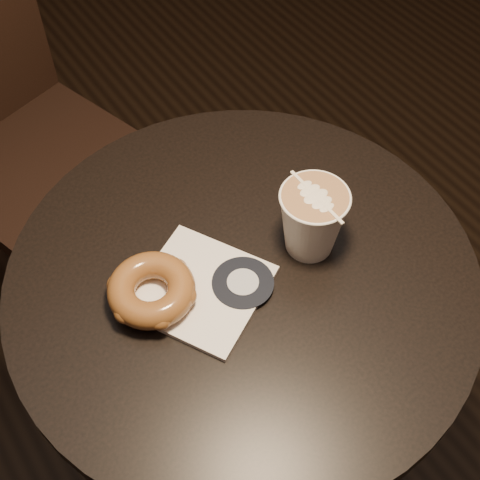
{
  "coord_description": "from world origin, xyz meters",
  "views": [
    {
      "loc": [
        -0.31,
        -0.45,
        1.56
      ],
      "look_at": [
        0.01,
        0.03,
        0.79
      ],
      "focal_mm": 50.0,
      "sensor_mm": 36.0,
      "label": 1
    }
  ],
  "objects_px": {
    "chair": "(1,109)",
    "pastry_bag": "(201,289)",
    "cafe_table": "(243,338)",
    "latte_cup": "(312,221)",
    "doughnut": "(151,290)"
  },
  "relations": [
    {
      "from": "chair",
      "to": "pastry_bag",
      "type": "distance_m",
      "value": 0.76
    },
    {
      "from": "cafe_table",
      "to": "latte_cup",
      "type": "relative_size",
      "value": 6.67
    },
    {
      "from": "cafe_table",
      "to": "doughnut",
      "type": "distance_m",
      "value": 0.27
    },
    {
      "from": "chair",
      "to": "pastry_bag",
      "type": "xyz_separation_m",
      "value": [
        0.06,
        -0.74,
        0.18
      ]
    },
    {
      "from": "cafe_table",
      "to": "chair",
      "type": "relative_size",
      "value": 0.73
    },
    {
      "from": "chair",
      "to": "doughnut",
      "type": "relative_size",
      "value": 8.29
    },
    {
      "from": "cafe_table",
      "to": "chair",
      "type": "height_order",
      "value": "chair"
    },
    {
      "from": "latte_cup",
      "to": "doughnut",
      "type": "bearing_deg",
      "value": 169.4
    },
    {
      "from": "cafe_table",
      "to": "latte_cup",
      "type": "bearing_deg",
      "value": -7.06
    },
    {
      "from": "doughnut",
      "to": "pastry_bag",
      "type": "bearing_deg",
      "value": -20.29
    },
    {
      "from": "cafe_table",
      "to": "pastry_bag",
      "type": "xyz_separation_m",
      "value": [
        -0.07,
        0.01,
        0.2
      ]
    },
    {
      "from": "doughnut",
      "to": "latte_cup",
      "type": "height_order",
      "value": "latte_cup"
    },
    {
      "from": "chair",
      "to": "latte_cup",
      "type": "xyz_separation_m",
      "value": [
        0.24,
        -0.76,
        0.23
      ]
    },
    {
      "from": "pastry_bag",
      "to": "latte_cup",
      "type": "xyz_separation_m",
      "value": [
        0.18,
        -0.02,
        0.05
      ]
    },
    {
      "from": "cafe_table",
      "to": "pastry_bag",
      "type": "height_order",
      "value": "pastry_bag"
    }
  ]
}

